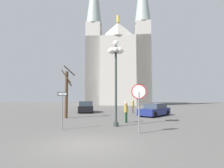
% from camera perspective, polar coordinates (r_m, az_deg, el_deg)
% --- Properties ---
extents(ground_plane, '(120.00, 120.00, 0.00)m').
position_cam_1_polar(ground_plane, '(8.42, -8.08, -18.38)').
color(ground_plane, '#514F4C').
extents(cathedral, '(17.02, 14.49, 38.43)m').
position_cam_1_polar(cathedral, '(49.72, 2.19, 6.50)').
color(cathedral, '#ADA89E').
rests_on(cathedral, ground).
extents(stop_sign, '(0.87, 0.08, 2.83)m').
position_cam_1_polar(stop_sign, '(10.60, 8.48, -4.42)').
color(stop_sign, slate).
rests_on(stop_sign, ground).
extents(one_way_arrow_sign, '(0.58, 0.22, 2.39)m').
position_cam_1_polar(one_way_arrow_sign, '(12.12, -15.39, -6.72)').
color(one_way_arrow_sign, slate).
rests_on(one_way_arrow_sign, ground).
extents(street_lamp, '(1.18, 1.18, 6.22)m').
position_cam_1_polar(street_lamp, '(13.22, 1.22, 6.53)').
color(street_lamp, '#2D3833').
rests_on(street_lamp, ground).
extents(bare_tree, '(1.29, 1.05, 5.11)m').
position_cam_1_polar(bare_tree, '(18.56, -14.12, -2.70)').
color(bare_tree, '#473323').
rests_on(bare_tree, ground).
extents(parked_car_near_navy, '(4.19, 4.62, 1.37)m').
position_cam_1_polar(parked_car_near_navy, '(20.68, 13.34, -7.93)').
color(parked_car_near_navy, navy).
rests_on(parked_car_near_navy, ground).
extents(parked_car_far_black, '(2.48, 4.35, 1.51)m').
position_cam_1_polar(parked_car_far_black, '(24.80, -8.23, -7.21)').
color(parked_car_far_black, black).
rests_on(parked_car_far_black, ground).
extents(pedestrian_walking, '(0.32, 0.32, 1.73)m').
position_cam_1_polar(pedestrian_walking, '(23.46, 6.57, -6.56)').
color(pedestrian_walking, '#594C47').
rests_on(pedestrian_walking, ground).
extents(pedestrian_standing, '(0.32, 0.32, 1.69)m').
position_cam_1_polar(pedestrian_standing, '(14.87, 4.40, -8.17)').
color(pedestrian_standing, '#33663F').
rests_on(pedestrian_standing, ground).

